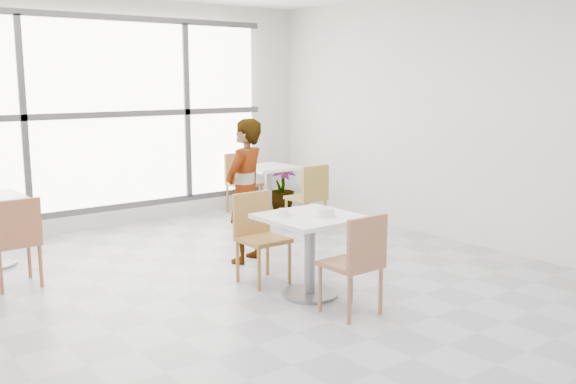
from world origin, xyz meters
TOP-DOWN VIEW (x-y plane):
  - floor at (0.00, 0.00)m, footprint 7.00×7.00m
  - wall_back at (0.00, 3.50)m, footprint 6.00×0.00m
  - wall_right at (3.00, 0.00)m, footprint 0.00×7.00m
  - window at (0.00, 3.44)m, footprint 4.60×0.07m
  - main_table at (0.28, -0.26)m, footprint 0.80×0.80m
  - chair_near at (0.26, -0.90)m, footprint 0.42×0.42m
  - chair_far at (0.17, 0.39)m, footprint 0.42×0.42m
  - oatmeal_bowl at (0.36, -0.38)m, footprint 0.21×0.21m
  - coffee_cup at (0.07, -0.14)m, footprint 0.16×0.13m
  - person at (0.46, 1.04)m, footprint 0.67×0.57m
  - bg_table_right at (1.92, 2.62)m, footprint 0.70×0.70m
  - bg_chair_left_near at (-1.76, 1.60)m, footprint 0.42×0.42m
  - bg_chair_right_near at (1.89, 1.67)m, footprint 0.42×0.42m
  - bg_chair_right_far at (1.89, 3.26)m, footprint 0.42×0.42m
  - plant_right at (2.45, 3.00)m, footprint 0.47×0.47m

SIDE VIEW (x-z plane):
  - floor at x=0.00m, z-range 0.00..0.00m
  - plant_right at x=2.45m, z-range 0.00..0.70m
  - bg_table_right at x=1.92m, z-range 0.11..0.86m
  - chair_near at x=0.26m, z-range 0.07..0.94m
  - chair_far at x=0.17m, z-range 0.07..0.94m
  - bg_chair_left_near at x=-1.76m, z-range 0.07..0.94m
  - bg_chair_right_near at x=1.89m, z-range 0.07..0.94m
  - bg_chair_right_far at x=1.89m, z-range 0.07..0.94m
  - main_table at x=0.28m, z-range 0.15..0.90m
  - person at x=0.46m, z-range 0.00..1.55m
  - coffee_cup at x=0.07m, z-range 0.75..0.81m
  - oatmeal_bowl at x=0.36m, z-range 0.75..0.84m
  - window at x=0.00m, z-range 0.24..2.76m
  - wall_back at x=0.00m, z-range -1.50..4.50m
  - wall_right at x=3.00m, z-range -2.00..5.00m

